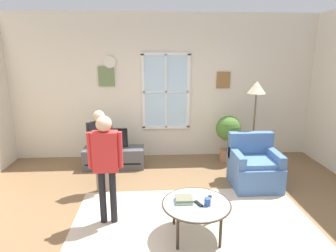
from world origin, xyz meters
The scene contains 15 objects.
ground_plane centered at (0.00, 0.00, -0.01)m, with size 6.89×5.94×0.02m, color brown.
back_wall centered at (0.00, 2.73, 1.49)m, with size 6.29×0.17×2.98m.
area_rug centered at (0.24, 0.01, 0.00)m, with size 3.19×1.96×0.01m, color #C6B29E.
tv_stand centered at (-1.02, 2.06, 0.20)m, with size 1.17×0.44×0.39m.
television centered at (-1.02, 2.06, 0.60)m, with size 0.56×0.08×0.40m.
armchair centered at (1.44, 1.10, 0.33)m, with size 0.76×0.74×0.87m.
coffee_table centered at (0.24, -0.22, 0.42)m, with size 0.85×0.85×0.45m.
book_stack centered at (0.10, -0.17, 0.47)m, with size 0.21×0.19×0.06m.
cup centered at (0.36, -0.28, 0.49)m, with size 0.08×0.08×0.10m, color #334C8C.
remote_near_books centered at (0.26, -0.25, 0.45)m, with size 0.04×0.14×0.02m, color black.
remote_near_cup centered at (0.41, -0.13, 0.45)m, with size 0.04×0.14×0.02m, color black.
person_black_shirt centered at (-1.09, 1.06, 0.84)m, with size 0.41×0.18×1.34m.
person_red_shirt centered at (-0.87, 0.15, 0.91)m, with size 0.44×0.20×1.46m.
potted_plant_by_window centered at (1.28, 2.23, 0.62)m, with size 0.51×0.51×0.96m.
floor_lamp centered at (1.59, 1.67, 1.44)m, with size 0.32×0.32×1.72m.
Camera 1 is at (-0.30, -3.33, 2.22)m, focal length 30.82 mm.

